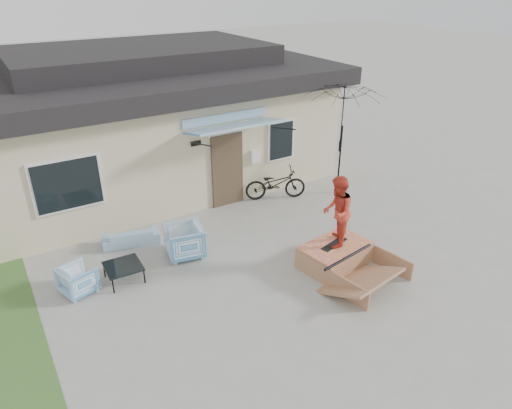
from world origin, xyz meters
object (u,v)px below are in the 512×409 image
skateboard (334,244)px  loveseat (131,234)px  skate_ramp (335,255)px  armchair_left (78,278)px  skater (337,211)px  bicycle (276,181)px  coffee_table (124,273)px  armchair_right (184,240)px  patio_umbrella (342,137)px

skateboard → loveseat: bearing=124.0°
loveseat → skate_ramp: 4.97m
armchair_left → skater: 5.67m
armchair_left → bicycle: bearing=-92.4°
skate_ramp → skater: (-0.01, 0.05, 1.12)m
armchair_left → coffee_table: bearing=-112.4°
armchair_right → bicycle: (3.54, 1.46, 0.15)m
loveseat → skateboard: bearing=150.6°
skate_ramp → skateboard: skateboard is taller
skateboard → bicycle: bearing=63.6°
loveseat → armchair_left: bearing=53.2°
bicycle → armchair_right: bearing=134.8°
skater → bicycle: bearing=-148.8°
armchair_right → coffee_table: 1.56m
bicycle → skate_ramp: 3.70m
coffee_table → bicycle: bearing=18.2°
loveseat → skater: bearing=150.6°
skateboard → skater: 0.84m
skate_ramp → skater: size_ratio=1.25×
loveseat → coffee_table: size_ratio=1.82×
patio_umbrella → skate_ramp: (-2.61, -2.96, -1.50)m
armchair_left → patio_umbrella: 8.01m
loveseat → armchair_left: (-1.55, -1.33, 0.07)m
coffee_table → skate_ramp: 4.71m
bicycle → patio_umbrella: bearing=-86.9°
coffee_table → armchair_left: bearing=174.7°
bicycle → coffee_table: bearing=130.7°
armchair_right → coffee_table: bearing=-71.4°
loveseat → skate_ramp: size_ratio=0.68×
armchair_right → skate_ramp: bearing=62.7°
armchair_left → coffee_table: armchair_left is taller
armchair_left → skate_ramp: (5.22, -2.03, -0.08)m
coffee_table → skate_ramp: size_ratio=0.37×
armchair_left → patio_umbrella: patio_umbrella is taller
armchair_right → patio_umbrella: bearing=109.2°
skateboard → skater: skater is taller
bicycle → skateboard: (-0.79, -3.56, -0.04)m
skate_ramp → loveseat: bearing=128.5°
armchair_right → skate_ramp: (2.76, -2.15, -0.17)m
armchair_left → patio_umbrella: size_ratio=0.25×
patio_umbrella → skater: size_ratio=1.65×
skate_ramp → skateboard: (-0.01, 0.05, 0.28)m
loveseat → coffee_table: 1.54m
loveseat → armchair_right: 1.51m
armchair_left → bicycle: size_ratio=0.38×
coffee_table → bicycle: 5.35m
bicycle → skate_ramp: (-0.78, -3.61, -0.32)m
coffee_table → skater: (4.28, -1.89, 1.18)m
bicycle → skate_ramp: bearing=-169.7°
armchair_left → armchair_right: bearing=-104.2°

